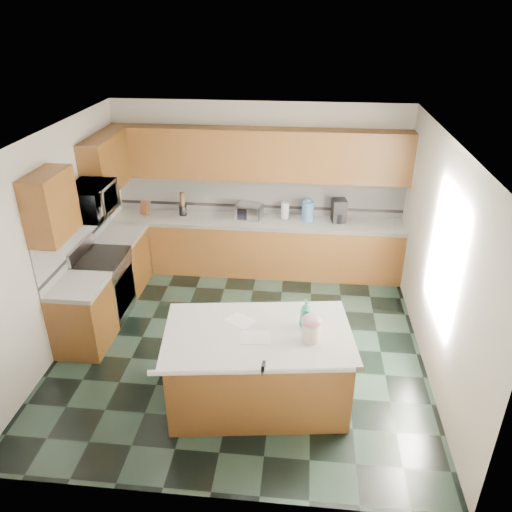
# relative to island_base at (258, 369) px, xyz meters

# --- Properties ---
(floor) EXTENTS (4.60, 4.60, 0.00)m
(floor) POSITION_rel_island_base_xyz_m (-0.31, 1.01, -0.43)
(floor) COLOR black
(floor) RESTS_ON ground
(ceiling) EXTENTS (4.60, 4.60, 0.00)m
(ceiling) POSITION_rel_island_base_xyz_m (-0.31, 1.01, 2.27)
(ceiling) COLOR white
(ceiling) RESTS_ON ground
(wall_back) EXTENTS (4.60, 0.04, 2.70)m
(wall_back) POSITION_rel_island_base_xyz_m (-0.31, 3.33, 0.92)
(wall_back) COLOR white
(wall_back) RESTS_ON ground
(wall_front) EXTENTS (4.60, 0.04, 2.70)m
(wall_front) POSITION_rel_island_base_xyz_m (-0.31, -1.31, 0.92)
(wall_front) COLOR white
(wall_front) RESTS_ON ground
(wall_left) EXTENTS (0.04, 4.60, 2.70)m
(wall_left) POSITION_rel_island_base_xyz_m (-2.63, 1.01, 0.92)
(wall_left) COLOR white
(wall_left) RESTS_ON ground
(wall_right) EXTENTS (0.04, 4.60, 2.70)m
(wall_right) POSITION_rel_island_base_xyz_m (2.01, 1.01, 0.92)
(wall_right) COLOR white
(wall_right) RESTS_ON ground
(back_base_cab) EXTENTS (4.60, 0.60, 0.86)m
(back_base_cab) POSITION_rel_island_base_xyz_m (-0.31, 3.01, 0.00)
(back_base_cab) COLOR #341E09
(back_base_cab) RESTS_ON ground
(back_countertop) EXTENTS (4.60, 0.64, 0.06)m
(back_countertop) POSITION_rel_island_base_xyz_m (-0.31, 3.01, 0.46)
(back_countertop) COLOR white
(back_countertop) RESTS_ON back_base_cab
(back_upper_cab) EXTENTS (4.60, 0.33, 0.78)m
(back_upper_cab) POSITION_rel_island_base_xyz_m (-0.31, 3.14, 1.51)
(back_upper_cab) COLOR #341E09
(back_upper_cab) RESTS_ON wall_back
(back_backsplash) EXTENTS (4.60, 0.02, 0.63)m
(back_backsplash) POSITION_rel_island_base_xyz_m (-0.31, 3.29, 0.81)
(back_backsplash) COLOR silver
(back_backsplash) RESTS_ON back_countertop
(back_accent_band) EXTENTS (4.60, 0.01, 0.05)m
(back_accent_band) POSITION_rel_island_base_xyz_m (-0.31, 3.29, 0.61)
(back_accent_band) COLOR black
(back_accent_band) RESTS_ON back_countertop
(left_base_cab_rear) EXTENTS (0.60, 0.82, 0.86)m
(left_base_cab_rear) POSITION_rel_island_base_xyz_m (-2.31, 2.30, 0.00)
(left_base_cab_rear) COLOR #341E09
(left_base_cab_rear) RESTS_ON ground
(left_counter_rear) EXTENTS (0.64, 0.82, 0.06)m
(left_counter_rear) POSITION_rel_island_base_xyz_m (-2.31, 2.30, 0.46)
(left_counter_rear) COLOR white
(left_counter_rear) RESTS_ON left_base_cab_rear
(left_base_cab_front) EXTENTS (0.60, 0.72, 0.86)m
(left_base_cab_front) POSITION_rel_island_base_xyz_m (-2.31, 0.77, 0.00)
(left_base_cab_front) COLOR #341E09
(left_base_cab_front) RESTS_ON ground
(left_counter_front) EXTENTS (0.64, 0.72, 0.06)m
(left_counter_front) POSITION_rel_island_base_xyz_m (-2.31, 0.77, 0.46)
(left_counter_front) COLOR white
(left_counter_front) RESTS_ON left_base_cab_front
(left_backsplash) EXTENTS (0.02, 2.30, 0.63)m
(left_backsplash) POSITION_rel_island_base_xyz_m (-2.60, 1.56, 0.81)
(left_backsplash) COLOR silver
(left_backsplash) RESTS_ON wall_left
(left_accent_band) EXTENTS (0.01, 2.30, 0.05)m
(left_accent_band) POSITION_rel_island_base_xyz_m (-2.59, 1.56, 0.61)
(left_accent_band) COLOR black
(left_accent_band) RESTS_ON wall_left
(left_upper_cab_rear) EXTENTS (0.33, 1.09, 0.78)m
(left_upper_cab_rear) POSITION_rel_island_base_xyz_m (-2.45, 2.43, 1.51)
(left_upper_cab_rear) COLOR #341E09
(left_upper_cab_rear) RESTS_ON wall_left
(left_upper_cab_front) EXTENTS (0.33, 0.72, 0.78)m
(left_upper_cab_front) POSITION_rel_island_base_xyz_m (-2.45, 0.77, 1.51)
(left_upper_cab_front) COLOR #341E09
(left_upper_cab_front) RESTS_ON wall_left
(range_body) EXTENTS (0.60, 0.76, 0.88)m
(range_body) POSITION_rel_island_base_xyz_m (-2.31, 1.51, 0.01)
(range_body) COLOR #B7B7BC
(range_body) RESTS_ON ground
(range_oven_door) EXTENTS (0.02, 0.68, 0.55)m
(range_oven_door) POSITION_rel_island_base_xyz_m (-2.02, 1.51, -0.03)
(range_oven_door) COLOR black
(range_oven_door) RESTS_ON range_body
(range_cooktop) EXTENTS (0.62, 0.78, 0.04)m
(range_cooktop) POSITION_rel_island_base_xyz_m (-2.31, 1.51, 0.47)
(range_cooktop) COLOR black
(range_cooktop) RESTS_ON range_body
(range_handle) EXTENTS (0.02, 0.66, 0.02)m
(range_handle) POSITION_rel_island_base_xyz_m (-1.99, 1.51, 0.35)
(range_handle) COLOR #B7B7BC
(range_handle) RESTS_ON range_body
(range_backguard) EXTENTS (0.06, 0.76, 0.18)m
(range_backguard) POSITION_rel_island_base_xyz_m (-2.57, 1.51, 0.59)
(range_backguard) COLOR #B7B7BC
(range_backguard) RESTS_ON range_body
(microwave) EXTENTS (0.50, 0.73, 0.41)m
(microwave) POSITION_rel_island_base_xyz_m (-2.31, 1.51, 1.30)
(microwave) COLOR #B7B7BC
(microwave) RESTS_ON wall_left
(island_base) EXTENTS (1.99, 1.30, 0.86)m
(island_base) POSITION_rel_island_base_xyz_m (0.00, 0.00, 0.00)
(island_base) COLOR #341E09
(island_base) RESTS_ON ground
(island_top) EXTENTS (2.10, 1.41, 0.06)m
(island_top) POSITION_rel_island_base_xyz_m (0.00, 0.00, 0.46)
(island_top) COLOR white
(island_top) RESTS_ON island_base
(island_bullnose) EXTENTS (1.96, 0.32, 0.06)m
(island_bullnose) POSITION_rel_island_base_xyz_m (0.00, -0.58, 0.46)
(island_bullnose) COLOR white
(island_bullnose) RESTS_ON island_base
(treat_jar) EXTENTS (0.21, 0.21, 0.20)m
(treat_jar) POSITION_rel_island_base_xyz_m (0.55, -0.07, 0.59)
(treat_jar) COLOR beige
(treat_jar) RESTS_ON island_top
(treat_jar_lid) EXTENTS (0.21, 0.21, 0.13)m
(treat_jar_lid) POSITION_rel_island_base_xyz_m (0.55, -0.07, 0.72)
(treat_jar_lid) COLOR pink
(treat_jar_lid) RESTS_ON treat_jar
(treat_jar_knob) EXTENTS (0.07, 0.02, 0.02)m
(treat_jar_knob) POSITION_rel_island_base_xyz_m (0.55, -0.07, 0.76)
(treat_jar_knob) COLOR tan
(treat_jar_knob) RESTS_ON treat_jar_lid
(treat_jar_knob_end_l) EXTENTS (0.04, 0.04, 0.04)m
(treat_jar_knob_end_l) POSITION_rel_island_base_xyz_m (0.51, -0.07, 0.76)
(treat_jar_knob_end_l) COLOR tan
(treat_jar_knob_end_l) RESTS_ON treat_jar_lid
(treat_jar_knob_end_r) EXTENTS (0.04, 0.04, 0.04)m
(treat_jar_knob_end_r) POSITION_rel_island_base_xyz_m (0.58, -0.07, 0.76)
(treat_jar_knob_end_r) COLOR tan
(treat_jar_knob_end_r) RESTS_ON treat_jar_lid
(soap_bottle_island) EXTENTS (0.16, 0.16, 0.33)m
(soap_bottle_island) POSITION_rel_island_base_xyz_m (0.49, 0.15, 0.66)
(soap_bottle_island) COLOR teal
(soap_bottle_island) RESTS_ON island_top
(paper_sheet_a) EXTENTS (0.33, 0.26, 0.00)m
(paper_sheet_a) POSITION_rel_island_base_xyz_m (-0.02, -0.09, 0.49)
(paper_sheet_a) COLOR white
(paper_sheet_a) RESTS_ON island_top
(paper_sheet_b) EXTENTS (0.37, 0.34, 0.00)m
(paper_sheet_b) POSITION_rel_island_base_xyz_m (-0.22, 0.19, 0.49)
(paper_sheet_b) COLOR white
(paper_sheet_b) RESTS_ON island_top
(clamp_body) EXTENTS (0.04, 0.10, 0.09)m
(clamp_body) POSITION_rel_island_base_xyz_m (0.11, -0.56, 0.50)
(clamp_body) COLOR black
(clamp_body) RESTS_ON island_top
(clamp_handle) EXTENTS (0.02, 0.07, 0.02)m
(clamp_handle) POSITION_rel_island_base_xyz_m (0.11, -0.62, 0.48)
(clamp_handle) COLOR black
(clamp_handle) RESTS_ON island_top
(knife_block) EXTENTS (0.15, 0.19, 0.25)m
(knife_block) POSITION_rel_island_base_xyz_m (-2.14, 3.06, 0.60)
(knife_block) COLOR #472814
(knife_block) RESTS_ON back_countertop
(utensil_crock) EXTENTS (0.12, 0.12, 0.16)m
(utensil_crock) POSITION_rel_island_base_xyz_m (-1.52, 3.09, 0.57)
(utensil_crock) COLOR black
(utensil_crock) RESTS_ON back_countertop
(utensil_bundle) EXTENTS (0.07, 0.07, 0.23)m
(utensil_bundle) POSITION_rel_island_base_xyz_m (-1.52, 3.09, 0.76)
(utensil_bundle) COLOR #472814
(utensil_bundle) RESTS_ON utensil_crock
(toaster_oven) EXTENTS (0.45, 0.37, 0.23)m
(toaster_oven) POSITION_rel_island_base_xyz_m (-0.44, 3.06, 0.60)
(toaster_oven) COLOR #B7B7BC
(toaster_oven) RESTS_ON back_countertop
(toaster_oven_door) EXTENTS (0.35, 0.01, 0.19)m
(toaster_oven_door) POSITION_rel_island_base_xyz_m (-0.44, 2.93, 0.60)
(toaster_oven_door) COLOR black
(toaster_oven_door) RESTS_ON toaster_oven
(paper_towel) EXTENTS (0.12, 0.12, 0.28)m
(paper_towel) POSITION_rel_island_base_xyz_m (0.12, 3.11, 0.63)
(paper_towel) COLOR white
(paper_towel) RESTS_ON back_countertop
(paper_towel_base) EXTENTS (0.18, 0.18, 0.01)m
(paper_towel_base) POSITION_rel_island_base_xyz_m (0.12, 3.11, 0.50)
(paper_towel_base) COLOR #B7B7BC
(paper_towel_base) RESTS_ON back_countertop
(water_jug) EXTENTS (0.19, 0.19, 0.31)m
(water_jug) POSITION_rel_island_base_xyz_m (0.48, 3.07, 0.65)
(water_jug) COLOR #4F89C6
(water_jug) RESTS_ON back_countertop
(water_jug_neck) EXTENTS (0.09, 0.09, 0.04)m
(water_jug_neck) POSITION_rel_island_base_xyz_m (0.48, 3.07, 0.83)
(water_jug_neck) COLOR #4F89C6
(water_jug_neck) RESTS_ON water_jug
(coffee_maker) EXTENTS (0.24, 0.26, 0.36)m
(coffee_maker) POSITION_rel_island_base_xyz_m (0.97, 3.09, 0.67)
(coffee_maker) COLOR black
(coffee_maker) RESTS_ON back_countertop
(coffee_carafe) EXTENTS (0.15, 0.15, 0.15)m
(coffee_carafe) POSITION_rel_island_base_xyz_m (0.97, 3.03, 0.56)
(coffee_carafe) COLOR black
(coffee_carafe) RESTS_ON back_countertop
(soap_bottle_back) EXTENTS (0.14, 0.14, 0.21)m
(soap_bottle_back) POSITION_rel_island_base_xyz_m (0.99, 3.06, 0.60)
(soap_bottle_back) COLOR white
(soap_bottle_back) RESTS_ON back_countertop
(soap_back_cap) EXTENTS (0.02, 0.02, 0.03)m
(soap_back_cap) POSITION_rel_island_base_xyz_m (0.99, 3.06, 0.72)
(soap_back_cap) COLOR red
(soap_back_cap) RESTS_ON soap_bottle_back
(window_light_proxy) EXTENTS (0.02, 1.40, 1.10)m
(window_light_proxy) POSITION_rel_island_base_xyz_m (1.98, 0.81, 1.07)
(window_light_proxy) COLOR white
(window_light_proxy) RESTS_ON wall_right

